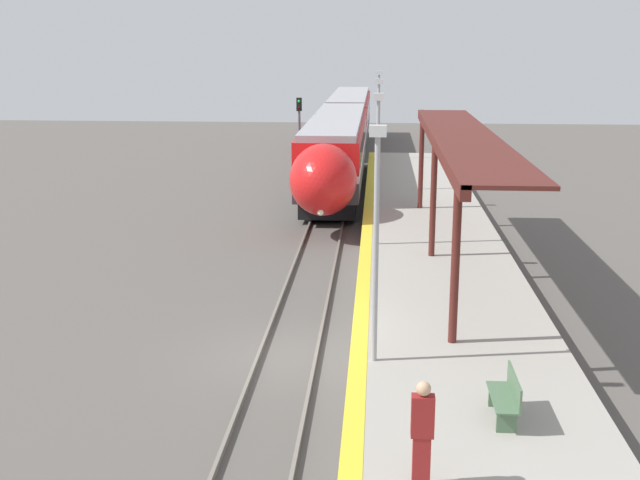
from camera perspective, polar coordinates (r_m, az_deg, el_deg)
The scene contains 13 objects.
ground_plane at distance 20.44m, azimuth -2.27°, elevation -8.26°, with size 120.00×120.00×0.00m, color #56514C.
rail_left at distance 20.50m, azimuth -4.30°, elevation -7.99°, with size 0.08×90.00×0.15m, color slate.
rail_right at distance 20.34m, azimuth -0.24°, elevation -8.12°, with size 0.08×90.00×0.15m, color slate.
train at distance 50.14m, azimuth 1.66°, elevation 7.69°, with size 2.84×40.04×3.94m.
platform_right at distance 20.25m, azimuth 9.46°, elevation -7.33°, with size 5.01×64.00×0.88m.
platform_bench at distance 15.51m, azimuth 13.17°, elevation -10.76°, with size 0.44×1.42×0.89m.
person_waiting at distance 12.94m, azimuth 7.28°, elevation -13.40°, with size 0.36×0.23×1.78m.
railway_signal at distance 43.50m, azimuth -1.48°, elevation 7.59°, with size 0.28×0.28×4.81m.
lamppost_near at distance 17.05m, azimuth 4.02°, elevation 0.77°, with size 0.36×0.20×5.18m.
lamppost_mid at distance 27.38m, azimuth 4.12°, elevation 5.77°, with size 0.36×0.20×5.18m.
lamppost_far at distance 37.81m, azimuth 4.16°, elevation 8.02°, with size 0.36×0.20×5.18m.
lamppost_farthest at distance 48.28m, azimuth 4.19°, elevation 9.30°, with size 0.36×0.20×5.18m.
station_canopy at distance 25.96m, azimuth 9.48°, elevation 6.88°, with size 2.02×18.64×4.00m.
Camera 1 is at (2.17, -18.80, 7.72)m, focal length 45.00 mm.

